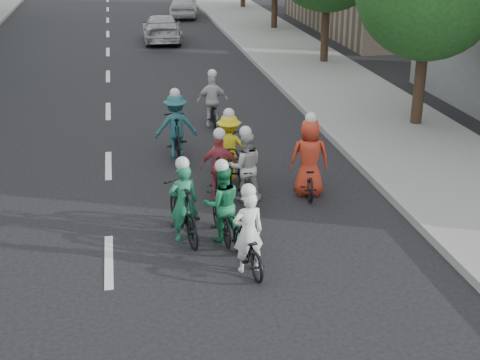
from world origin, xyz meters
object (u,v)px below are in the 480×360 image
object	(u,v)px
cyclist_1	(222,209)
follow_car_trail	(183,6)
cyclist_2	(229,153)
cyclist_3	(219,171)
cyclist_5	(183,208)
cyclist_4	(308,166)
cyclist_7	(176,130)
cyclist_8	(212,107)
cyclist_6	(245,173)
follow_car_lead	(162,28)
cyclist_0	(247,241)

from	to	relation	value
cyclist_1	follow_car_trail	size ratio (longest dim) A/B	0.40
cyclist_2	cyclist_3	distance (m)	1.15
cyclist_5	follow_car_trail	bearing A→B (deg)	-106.49
cyclist_4	cyclist_7	bearing A→B (deg)	-39.57
cyclist_3	cyclist_4	xyz separation A→B (m)	(1.95, -0.19, 0.07)
cyclist_8	cyclist_6	bearing A→B (deg)	91.18
follow_car_lead	follow_car_trail	distance (m)	8.39
cyclist_6	cyclist_7	xyz separation A→B (m)	(-1.20, 2.98, 0.10)
cyclist_7	cyclist_5	bearing A→B (deg)	86.04
cyclist_5	cyclist_8	size ratio (longest dim) A/B	1.12
cyclist_0	follow_car_trail	bearing A→B (deg)	-100.99
cyclist_0	cyclist_3	distance (m)	3.26
cyclist_6	cyclist_1	bearing A→B (deg)	69.16
cyclist_8	cyclist_0	bearing A→B (deg)	87.87
cyclist_3	cyclist_5	distance (m)	2.11
cyclist_2	cyclist_3	world-z (taller)	cyclist_2
follow_car_trail	cyclist_4	bearing A→B (deg)	96.11
cyclist_4	cyclist_8	world-z (taller)	cyclist_4
cyclist_1	cyclist_3	distance (m)	2.05
cyclist_3	cyclist_0	bearing A→B (deg)	100.41
cyclist_1	follow_car_lead	xyz separation A→B (m)	(0.49, 21.71, 0.03)
cyclist_0	cyclist_7	xyz separation A→B (m)	(-0.65, 6.06, 0.17)
cyclist_8	follow_car_trail	size ratio (longest dim) A/B	0.42
cyclist_3	follow_car_lead	size ratio (longest dim) A/B	0.39
cyclist_2	follow_car_trail	size ratio (longest dim) A/B	0.47
cyclist_2	cyclist_8	size ratio (longest dim) A/B	1.14
cyclist_4	cyclist_7	world-z (taller)	cyclist_4
cyclist_0	cyclist_5	xyz separation A→B (m)	(-0.96, 1.39, 0.09)
cyclist_8	follow_car_trail	xyz separation A→B (m)	(1.50, 22.54, 0.11)
cyclist_4	cyclist_3	bearing A→B (deg)	3.65
cyclist_7	cyclist_4	bearing A→B (deg)	130.99
cyclist_3	cyclist_7	distance (m)	2.88
follow_car_trail	cyclist_0	bearing A→B (deg)	92.53
follow_car_trail	cyclist_2	bearing A→B (deg)	92.77
cyclist_3	cyclist_6	world-z (taller)	cyclist_6
cyclist_3	follow_car_trail	size ratio (longest dim) A/B	0.43
cyclist_7	follow_car_trail	xyz separation A→B (m)	(2.79, 25.04, -0.01)
cyclist_4	cyclist_0	bearing A→B (deg)	66.59
cyclist_1	cyclist_7	bearing A→B (deg)	-88.83
follow_car_lead	cyclist_0	bearing A→B (deg)	90.97
cyclist_1	cyclist_5	xyz separation A→B (m)	(-0.71, 0.16, 0.00)
cyclist_2	cyclist_6	bearing A→B (deg)	103.78
follow_car_lead	cyclist_8	bearing A→B (deg)	93.16
cyclist_6	cyclist_8	size ratio (longest dim) A/B	1.12
cyclist_0	cyclist_2	bearing A→B (deg)	-102.44
cyclist_1	cyclist_4	xyz separation A→B (m)	(2.21, 1.84, 0.05)
cyclist_0	cyclist_1	xyz separation A→B (m)	(-0.25, 1.23, 0.09)
cyclist_2	cyclist_7	world-z (taller)	cyclist_7
cyclist_0	cyclist_5	size ratio (longest dim) A/B	0.87
cyclist_7	cyclist_1	bearing A→B (deg)	94.53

